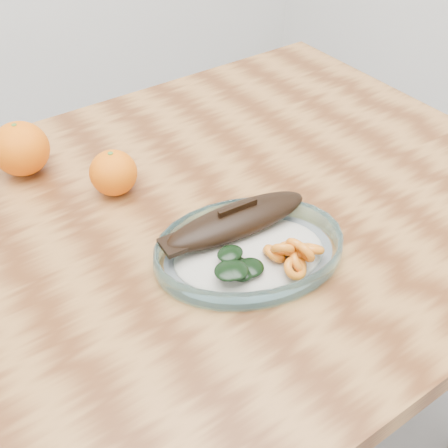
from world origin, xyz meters
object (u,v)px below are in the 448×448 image
object	(u,v)px
orange_right	(113,173)
orange_left	(21,149)
plated_meal	(249,248)
dining_table	(173,273)

from	to	relation	value
orange_right	orange_left	bearing A→B (deg)	125.86
plated_meal	orange_left	distance (m)	0.41
plated_meal	orange_left	xyz separation A→B (m)	(-0.18, 0.37, 0.03)
dining_table	orange_left	xyz separation A→B (m)	(-0.12, 0.25, 0.14)
dining_table	orange_right	bearing A→B (deg)	102.39
plated_meal	orange_right	size ratio (longest dim) A/B	8.11
dining_table	orange_right	size ratio (longest dim) A/B	16.37
dining_table	orange_left	bearing A→B (deg)	115.89
plated_meal	orange_right	bearing A→B (deg)	127.52
orange_right	dining_table	bearing A→B (deg)	-77.61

